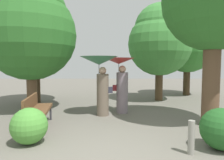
{
  "coord_description": "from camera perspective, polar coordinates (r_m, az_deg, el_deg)",
  "views": [
    {
      "loc": [
        -0.02,
        -3.44,
        1.66
      ],
      "look_at": [
        0.0,
        3.59,
        1.11
      ],
      "focal_mm": 32.81,
      "sensor_mm": 36.0,
      "label": 1
    }
  ],
  "objects": [
    {
      "name": "ground_plane",
      "position": [
        3.82,
        0.19,
        -21.28
      ],
      "size": [
        40.0,
        40.0,
        0.0
      ],
      "primitive_type": "plane",
      "color": "#6B665B"
    },
    {
      "name": "park_bench",
      "position": [
        5.75,
        -20.39,
        -7.36
      ],
      "size": [
        0.72,
        1.56,
        0.83
      ],
      "rotation": [
        0.0,
        0.0,
        1.73
      ],
      "color": "#38383D",
      "rests_on": "ground"
    },
    {
      "name": "tree_near_left",
      "position": [
        7.91,
        -22.05,
        13.35
      ],
      "size": [
        3.21,
        3.21,
        4.7
      ],
      "color": "brown",
      "rests_on": "ground"
    },
    {
      "name": "path_marker_post",
      "position": [
        4.16,
        21.04,
        -14.7
      ],
      "size": [
        0.12,
        0.12,
        0.63
      ],
      "primitive_type": "cylinder",
      "color": "gray",
      "rests_on": "ground"
    },
    {
      "name": "person_left",
      "position": [
        6.55,
        -3.47,
        2.18
      ],
      "size": [
        1.21,
        1.21,
        1.91
      ],
      "rotation": [
        0.0,
        0.0,
        1.53
      ],
      "color": "#6B5B4C",
      "rests_on": "ground"
    },
    {
      "name": "tree_near_right",
      "position": [
        9.65,
        12.96,
        11.01
      ],
      "size": [
        2.86,
        2.86,
        4.39
      ],
      "color": "#4C3823",
      "rests_on": "ground"
    },
    {
      "name": "person_right",
      "position": [
        6.92,
        2.19,
        1.09
      ],
      "size": [
        1.07,
        1.07,
        1.87
      ],
      "rotation": [
        0.0,
        0.0,
        1.53
      ],
      "color": "gray",
      "rests_on": "ground"
    },
    {
      "name": "tree_far_back",
      "position": [
        11.68,
        20.14,
        9.95
      ],
      "size": [
        2.8,
        2.8,
        4.43
      ],
      "color": "#42301E",
      "rests_on": "ground"
    },
    {
      "name": "bush_path_right",
      "position": [
        4.68,
        -22.28,
        -11.77
      ],
      "size": [
        0.76,
        0.76,
        0.76
      ],
      "primitive_type": "sphere",
      "color": "#4C9338",
      "rests_on": "ground"
    },
    {
      "name": "tree_mid_left",
      "position": [
        9.47,
        -20.95,
        11.31
      ],
      "size": [
        2.84,
        2.84,
        4.45
      ],
      "color": "#42301E",
      "rests_on": "ground"
    },
    {
      "name": "bush_path_left",
      "position": [
        4.59,
        28.03,
        -11.92
      ],
      "size": [
        0.81,
        0.81,
        0.81
      ],
      "primitive_type": "sphere",
      "color": "#235B23",
      "rests_on": "ground"
    }
  ]
}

